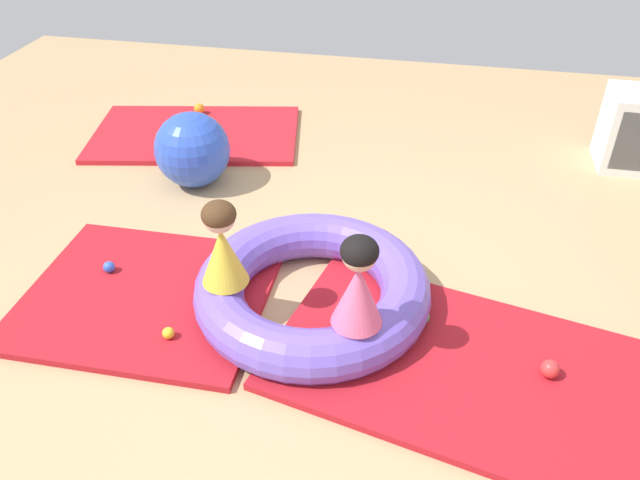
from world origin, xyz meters
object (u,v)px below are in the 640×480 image
at_px(play_ball_green, 422,317).
at_px(play_ball_teal, 366,337).
at_px(play_ball_blue, 109,267).
at_px(play_ball_orange, 199,109).
at_px(child_in_pink, 358,283).
at_px(exercise_ball_large, 192,150).
at_px(play_ball_yellow, 168,333).
at_px(inflatable_cushion, 312,289).
at_px(play_ball_red, 550,369).
at_px(storage_cube, 636,131).
at_px(child_in_yellow, 222,244).

distance_m(play_ball_green, play_ball_teal, 0.33).
xyz_separation_m(play_ball_blue, play_ball_orange, (-0.26, 2.15, 0.01)).
relative_size(play_ball_orange, play_ball_teal, 1.10).
xyz_separation_m(child_in_pink, exercise_ball_large, (-1.38, 1.48, -0.23)).
bearing_deg(exercise_ball_large, play_ball_orange, 109.07).
bearing_deg(play_ball_yellow, inflatable_cushion, 32.36).
bearing_deg(play_ball_blue, child_in_pink, -13.88).
distance_m(child_in_pink, play_ball_orange, 3.08).
bearing_deg(play_ball_green, child_in_pink, -135.25).
distance_m(inflatable_cushion, exercise_ball_large, 1.58).
xyz_separation_m(play_ball_green, play_ball_orange, (-2.03, 2.21, 0.01)).
height_order(child_in_pink, play_ball_teal, child_in_pink).
bearing_deg(play_ball_teal, child_in_pink, -115.30).
distance_m(play_ball_red, exercise_ball_large, 2.70).
relative_size(inflatable_cushion, play_ball_teal, 15.11).
distance_m(play_ball_blue, play_ball_orange, 2.16).
distance_m(play_ball_blue, storage_cube, 3.72).
height_order(play_ball_blue, play_ball_red, play_ball_red).
bearing_deg(play_ball_teal, inflatable_cushion, 142.37).
xyz_separation_m(exercise_ball_large, storage_cube, (3.04, 0.88, 0.02)).
relative_size(play_ball_red, play_ball_yellow, 1.45).
xyz_separation_m(play_ball_teal, play_ball_red, (0.87, -0.04, 0.00)).
xyz_separation_m(play_ball_green, storage_cube, (1.36, 2.06, 0.20)).
height_order(child_in_yellow, play_ball_yellow, child_in_yellow).
distance_m(play_ball_blue, play_ball_yellow, 0.69).
bearing_deg(play_ball_blue, play_ball_yellow, -38.77).
height_order(child_in_pink, play_ball_green, child_in_pink).
bearing_deg(play_ball_yellow, play_ball_red, 3.75).
bearing_deg(child_in_pink, play_ball_blue, 142.42).
bearing_deg(play_ball_blue, play_ball_teal, -10.30).
height_order(inflatable_cushion, exercise_ball_large, exercise_ball_large).
height_order(inflatable_cushion, play_ball_yellow, inflatable_cushion).
relative_size(play_ball_green, play_ball_teal, 0.95).
xyz_separation_m(play_ball_red, exercise_ball_large, (-2.28, 1.43, 0.18)).
bearing_deg(storage_cube, child_in_pink, -125.21).
xyz_separation_m(play_ball_red, play_ball_yellow, (-1.84, -0.12, -0.01)).
relative_size(inflatable_cushion, exercise_ball_large, 2.39).
xyz_separation_m(play_ball_blue, storage_cube, (3.13, 1.99, 0.21)).
bearing_deg(storage_cube, play_ball_orange, 177.40).
bearing_deg(play_ball_blue, inflatable_cushion, -1.12).
height_order(child_in_pink, storage_cube, child_in_pink).
height_order(play_ball_red, storage_cube, storage_cube).
bearing_deg(play_ball_red, play_ball_green, 157.95).
height_order(play_ball_teal, play_ball_yellow, play_ball_teal).
bearing_deg(play_ball_yellow, play_ball_blue, 141.23).
height_order(play_ball_teal, storage_cube, storage_cube).
height_order(child_in_pink, exercise_ball_large, child_in_pink).
xyz_separation_m(play_ball_green, exercise_ball_large, (-1.67, 1.18, 0.18)).
bearing_deg(play_ball_blue, play_ball_orange, 96.94).
distance_m(inflatable_cushion, child_in_pink, 0.57).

